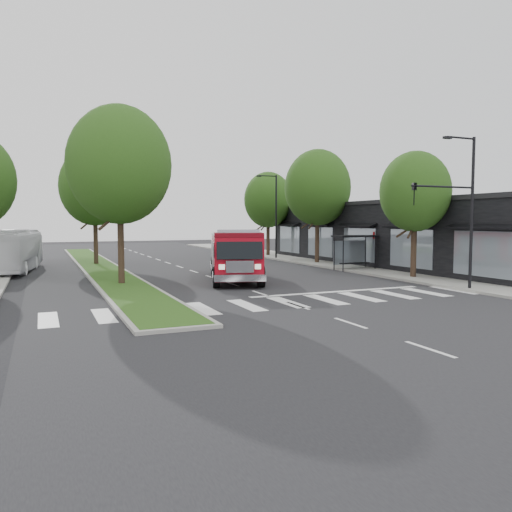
{
  "coord_description": "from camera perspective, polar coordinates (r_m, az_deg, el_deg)",
  "views": [
    {
      "loc": [
        -10.17,
        -22.93,
        3.7
      ],
      "look_at": [
        0.43,
        1.56,
        1.8
      ],
      "focal_mm": 35.0,
      "sensor_mm": 36.0,
      "label": 1
    }
  ],
  "objects": [
    {
      "name": "streetlight_right_near",
      "position": [
        27.75,
        22.21,
        5.77
      ],
      "size": [
        4.08,
        0.22,
        8.0
      ],
      "color": "black",
      "rests_on": "ground"
    },
    {
      "name": "tree_median_near",
      "position": [
        29.4,
        -15.35,
        10.01
      ],
      "size": [
        5.8,
        5.8,
        10.16
      ],
      "color": "black",
      "rests_on": "ground"
    },
    {
      "name": "tree_right_near",
      "position": [
        33.09,
        17.7,
        7.01
      ],
      "size": [
        4.4,
        4.4,
        8.05
      ],
      "color": "black",
      "rests_on": "ground"
    },
    {
      "name": "bus_shelter",
      "position": [
        37.76,
        11.1,
        1.47
      ],
      "size": [
        3.2,
        1.6,
        2.61
      ],
      "color": "black",
      "rests_on": "ground"
    },
    {
      "name": "sidewalk_right",
      "position": [
        40.15,
        11.1,
        -1.19
      ],
      "size": [
        5.0,
        80.0,
        0.15
      ],
      "primitive_type": "cube",
      "color": "gray",
      "rests_on": "ground"
    },
    {
      "name": "fire_engine",
      "position": [
        31.01,
        -2.46,
        0.07
      ],
      "size": [
        5.37,
        9.65,
        3.21
      ],
      "rotation": [
        0.0,
        0.0,
        -0.3
      ],
      "color": "#5E050E",
      "rests_on": "ground"
    },
    {
      "name": "storefront_row",
      "position": [
        42.71,
        16.13,
        2.3
      ],
      "size": [
        8.0,
        30.0,
        5.0
      ],
      "primitive_type": "cube",
      "color": "black",
      "rests_on": "ground"
    },
    {
      "name": "city_bus",
      "position": [
        40.05,
        -25.98,
        0.55
      ],
      "size": [
        3.9,
        11.22,
        3.06
      ],
      "primitive_type": "imported",
      "rotation": [
        0.0,
        0.0,
        -0.12
      ],
      "color": "silver",
      "rests_on": "ground"
    },
    {
      "name": "tree_right_far",
      "position": [
        51.74,
        1.39,
        6.43
      ],
      "size": [
        5.0,
        5.0,
        8.73
      ],
      "color": "black",
      "rests_on": "ground"
    },
    {
      "name": "median",
      "position": [
        41.31,
        -17.52,
        -1.15
      ],
      "size": [
        3.0,
        50.0,
        0.15
      ],
      "color": "gray",
      "rests_on": "ground"
    },
    {
      "name": "streetlight_right_far",
      "position": [
        47.59,
        2.15,
        5.0
      ],
      "size": [
        2.11,
        0.2,
        8.0
      ],
      "color": "black",
      "rests_on": "ground"
    },
    {
      "name": "tree_median_far",
      "position": [
        43.23,
        -17.97,
        7.57
      ],
      "size": [
        5.6,
        5.6,
        9.72
      ],
      "color": "black",
      "rests_on": "ground"
    },
    {
      "name": "ground",
      "position": [
        25.36,
        0.51,
        -4.32
      ],
      "size": [
        140.0,
        140.0,
        0.0
      ],
      "primitive_type": "plane",
      "color": "black",
      "rests_on": "ground"
    },
    {
      "name": "tree_right_mid",
      "position": [
        42.91,
        7.05,
        7.76
      ],
      "size": [
        5.6,
        5.6,
        9.72
      ],
      "color": "black",
      "rests_on": "ground"
    }
  ]
}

